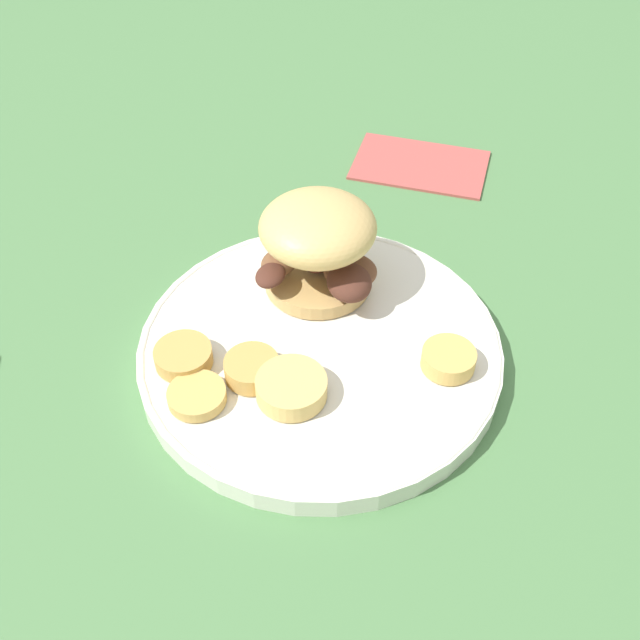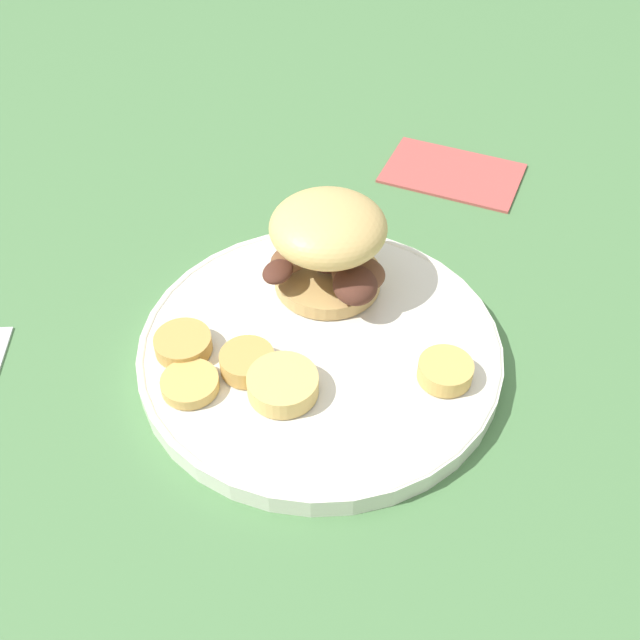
% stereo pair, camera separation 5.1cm
% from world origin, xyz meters
% --- Properties ---
extents(ground_plane, '(4.00, 4.00, 0.00)m').
position_xyz_m(ground_plane, '(0.00, 0.00, 0.00)').
color(ground_plane, '#4C7A47').
extents(dinner_plate, '(0.30, 0.30, 0.02)m').
position_xyz_m(dinner_plate, '(0.00, 0.00, 0.01)').
color(dinner_plate, white).
rests_on(dinner_plate, ground_plane).
extents(sandwich, '(0.12, 0.11, 0.08)m').
position_xyz_m(sandwich, '(0.03, 0.06, 0.07)').
color(sandwich, tan).
rests_on(sandwich, dinner_plate).
extents(potato_round_0, '(0.04, 0.04, 0.02)m').
position_xyz_m(potato_round_0, '(-0.06, -0.01, 0.03)').
color(potato_round_0, tan).
rests_on(potato_round_0, dinner_plate).
extents(potato_round_1, '(0.05, 0.05, 0.02)m').
position_xyz_m(potato_round_1, '(-0.04, -0.04, 0.03)').
color(potato_round_1, '#DBB766').
rests_on(potato_round_1, dinner_plate).
extents(potato_round_2, '(0.04, 0.04, 0.01)m').
position_xyz_m(potato_round_2, '(-0.11, -0.01, 0.03)').
color(potato_round_2, tan).
rests_on(potato_round_2, dinner_plate).
extents(potato_round_3, '(0.04, 0.04, 0.02)m').
position_xyz_m(potato_round_3, '(0.08, -0.07, 0.03)').
color(potato_round_3, tan).
rests_on(potato_round_3, dinner_plate).
extents(potato_round_4, '(0.05, 0.05, 0.01)m').
position_xyz_m(potato_round_4, '(-0.11, 0.03, 0.03)').
color(potato_round_4, tan).
rests_on(potato_round_4, dinner_plate).
extents(napkin, '(0.17, 0.17, 0.01)m').
position_xyz_m(napkin, '(0.23, 0.20, 0.00)').
color(napkin, '#B24C47').
rests_on(napkin, ground_plane).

